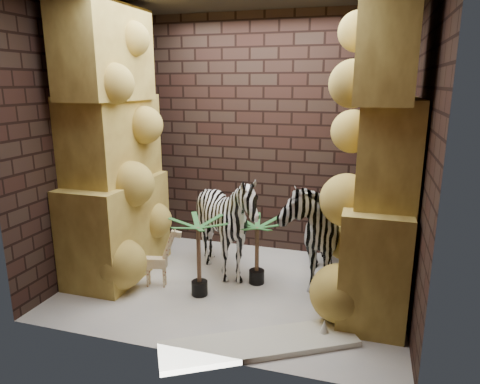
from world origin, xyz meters
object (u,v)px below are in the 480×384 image
(palm_front, at_px, (257,251))
(palm_back, at_px, (199,257))
(giraffe_toy, at_px, (155,256))
(surfboard, at_px, (259,344))
(zebra_right, at_px, (312,218))
(zebra_left, at_px, (227,230))

(palm_front, distance_m, palm_back, 0.67)
(giraffe_toy, bearing_deg, surfboard, -42.27)
(giraffe_toy, bearing_deg, zebra_right, 9.66)
(zebra_left, height_order, palm_back, zebra_left)
(giraffe_toy, height_order, palm_back, palm_back)
(surfboard, bearing_deg, palm_front, 75.43)
(zebra_right, relative_size, palm_back, 1.72)
(palm_front, distance_m, surfboard, 1.25)
(giraffe_toy, height_order, surfboard, giraffe_toy)
(zebra_right, distance_m, palm_back, 1.30)
(zebra_right, xyz_separation_m, giraffe_toy, (-1.58, -0.65, -0.38))
(palm_back, relative_size, surfboard, 0.50)
(palm_back, bearing_deg, zebra_left, 74.53)
(zebra_left, relative_size, surfboard, 0.75)
(zebra_left, xyz_separation_m, palm_front, (0.36, -0.06, -0.19))
(zebra_right, distance_m, surfboard, 1.60)
(palm_front, xyz_separation_m, surfboard, (0.33, -1.15, -0.35))
(giraffe_toy, bearing_deg, palm_front, 7.71)
(zebra_right, bearing_deg, zebra_left, -173.97)
(zebra_left, relative_size, palm_back, 1.49)
(zebra_right, relative_size, giraffe_toy, 2.09)
(zebra_left, height_order, palm_front, zebra_left)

